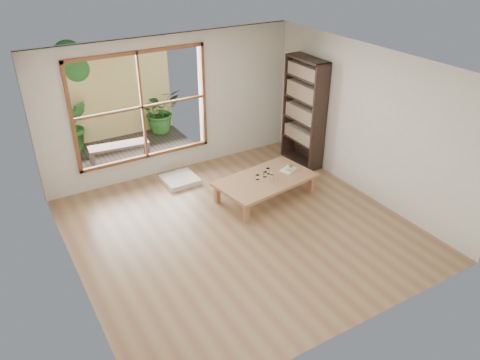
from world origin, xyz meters
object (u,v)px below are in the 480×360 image
object	(u,v)px
bookshelf	(304,112)
garden_bench	(119,147)
food_tray	(289,169)
low_table	(265,181)

from	to	relation	value
bookshelf	garden_bench	distance (m)	3.75
bookshelf	food_tray	bearing A→B (deg)	-139.14
food_tray	garden_bench	bearing A→B (deg)	108.65
low_table	food_tray	bearing A→B (deg)	-2.17
food_tray	garden_bench	world-z (taller)	food_tray
bookshelf	garden_bench	size ratio (longest dim) A/B	1.75
low_table	bookshelf	size ratio (longest dim) A/B	0.86
bookshelf	garden_bench	xyz separation A→B (m)	(-3.19, 1.83, -0.72)
bookshelf	food_tray	world-z (taller)	bookshelf
bookshelf	garden_bench	bearing A→B (deg)	150.16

